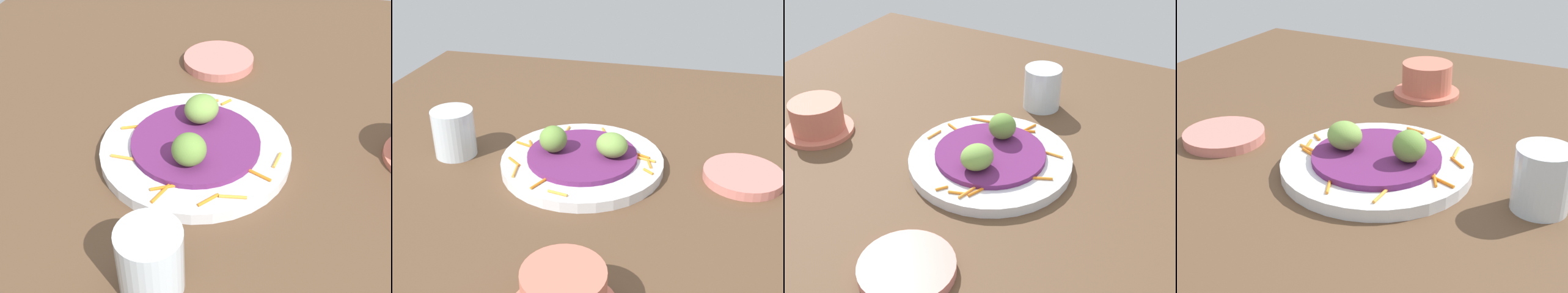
{
  "view_description": "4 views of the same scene",
  "coord_description": "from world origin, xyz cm",
  "views": [
    {
      "loc": [
        -55.51,
        -9.2,
        45.9
      ],
      "look_at": [
        -6.39,
        2.71,
        4.89
      ],
      "focal_mm": 46.52,
      "sensor_mm": 36.0,
      "label": 1
    },
    {
      "loc": [
        12.49,
        -63.86,
        42.01
      ],
      "look_at": [
        -3.73,
        3.16,
        5.79
      ],
      "focal_mm": 46.44,
      "sensor_mm": 36.0,
      "label": 2
    },
    {
      "loc": [
        52.77,
        33.42,
        48.41
      ],
      "look_at": [
        -4.41,
        1.47,
        5.05
      ],
      "focal_mm": 46.69,
      "sensor_mm": 36.0,
      "label": 3
    },
    {
      "loc": [
        -36.04,
        63.4,
        37.79
      ],
      "look_at": [
        -4.22,
        3.51,
        5.71
      ],
      "focal_mm": 52.92,
      "sensor_mm": 36.0,
      "label": 4
    }
  ],
  "objects": [
    {
      "name": "table_surface",
      "position": [
        0.0,
        0.0,
        1.0
      ],
      "size": [
        110.0,
        110.0,
        2.0
      ],
      "primitive_type": "cube",
      "color": "brown",
      "rests_on": "ground"
    },
    {
      "name": "main_plate",
      "position": [
        -4.63,
        3.14,
        2.84
      ],
      "size": [
        25.38,
        25.38,
        1.68
      ],
      "primitive_type": "cylinder",
      "color": "silver",
      "rests_on": "table_surface"
    },
    {
      "name": "cabbage_bed",
      "position": [
        -4.63,
        3.14,
        4.09
      ],
      "size": [
        17.18,
        17.18,
        0.83
      ],
      "primitive_type": "cylinder",
      "color": "#60235B",
      "rests_on": "main_plate"
    },
    {
      "name": "carrot_garnish",
      "position": [
        -5.76,
        2.66,
        3.88
      ],
      "size": [
        23.33,
        22.24,
        0.4
      ],
      "color": "orange",
      "rests_on": "main_plate"
    },
    {
      "name": "guac_scoop_left",
      "position": [
        -9.19,
        2.85,
        6.6
      ],
      "size": [
        5.7,
        5.72,
        4.18
      ],
      "primitive_type": "ellipsoid",
      "rotation": [
        0.0,
        0.0,
        0.41
      ],
      "color": "olive",
      "rests_on": "cabbage_bed"
    },
    {
      "name": "guac_scoop_center",
      "position": [
        -0.07,
        3.42,
        6.38
      ],
      "size": [
        6.49,
        6.26,
        3.74
      ],
      "primitive_type": "ellipsoid",
      "rotation": [
        0.0,
        0.0,
        1.12
      ],
      "color": "#759E47",
      "rests_on": "cabbage_bed"
    },
    {
      "name": "side_plate_small",
      "position": [
        19.87,
        5.01,
        2.74
      ],
      "size": [
        11.91,
        11.91,
        1.48
      ],
      "primitive_type": "cylinder",
      "color": "tan",
      "rests_on": "table_surface"
    },
    {
      "name": "water_glass",
      "position": [
        -25.94,
        2.55,
        5.92
      ],
      "size": [
        6.75,
        6.75,
        7.84
      ],
      "primitive_type": "cylinder",
      "color": "silver",
      "rests_on": "table_surface"
    }
  ]
}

